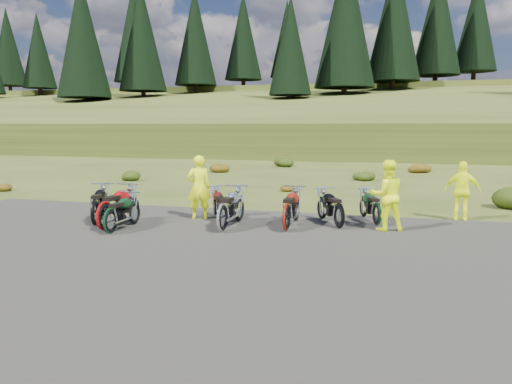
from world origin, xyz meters
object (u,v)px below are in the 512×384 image
(motorcycle_7, at_px, (376,226))
(motorcycle_0, at_px, (95,226))
(person_middle, at_px, (199,188))
(motorcycle_3, at_px, (223,233))

(motorcycle_7, bearing_deg, motorcycle_0, 84.91)
(motorcycle_0, bearing_deg, motorcycle_7, -95.42)
(motorcycle_7, height_order, person_middle, person_middle)
(motorcycle_7, bearing_deg, person_middle, 73.74)
(motorcycle_0, height_order, person_middle, person_middle)
(motorcycle_0, distance_m, motorcycle_7, 7.88)
(motorcycle_7, relative_size, person_middle, 0.97)
(motorcycle_3, height_order, person_middle, person_middle)
(motorcycle_3, bearing_deg, motorcycle_0, 93.14)
(motorcycle_3, distance_m, person_middle, 2.22)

